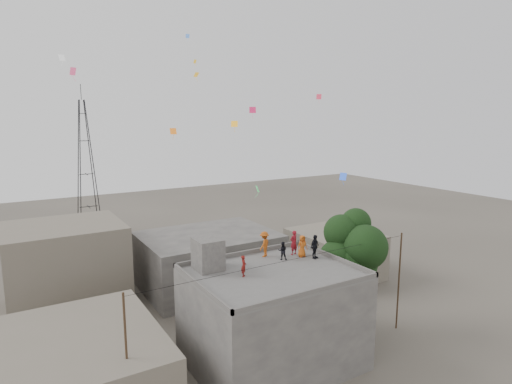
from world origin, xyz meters
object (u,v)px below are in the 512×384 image
Objects in this scene: transmission_tower at (86,167)px; person_red_adult at (294,243)px; tree at (353,251)px; stair_head_box at (208,254)px; person_dark_adult at (315,247)px.

transmission_tower reaches higher than person_red_adult.
transmission_tower is 11.56× the size of person_red_adult.
tree is 5.26× the size of person_red_adult.
tree is (10.57, -2.00, -1.00)m from stair_head_box.
transmission_tower is at bearing 106.09° from tree.
person_red_adult is 1.04× the size of person_dark_adult.
transmission_tower is at bearing 80.94° from person_dark_adult.
person_dark_adult is at bearing -78.56° from transmission_tower.
person_dark_adult is at bearing 106.56° from person_red_adult.
stair_head_box reaches higher than person_red_adult.
tree is 4.54m from person_red_adult.
stair_head_box is at bearing -88.77° from transmission_tower.
stair_head_box is 0.22× the size of tree.
stair_head_box is 37.46m from transmission_tower.
transmission_tower reaches higher than person_dark_adult.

